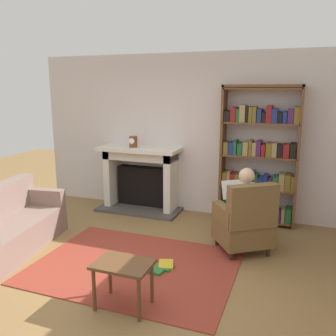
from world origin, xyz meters
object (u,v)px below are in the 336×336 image
object	(u,v)px
seated_reader	(242,205)
fireplace	(141,177)
armchair_reading	(245,222)
side_table	(123,270)
bookshelf	(259,159)
mantel_clock	(133,142)
sofa_floral	(8,228)

from	to	relation	value
seated_reader	fireplace	bearing A→B (deg)	-63.77
armchair_reading	side_table	size ratio (longest dim) A/B	1.73
armchair_reading	seated_reader	size ratio (longest dim) A/B	0.85
bookshelf	armchair_reading	size ratio (longest dim) A/B	2.25
mantel_clock	bookshelf	xyz separation A→B (m)	(2.11, 0.14, -0.18)
bookshelf	sofa_floral	bearing A→B (deg)	-143.40
seated_reader	sofa_floral	world-z (taller)	seated_reader
bookshelf	sofa_floral	size ratio (longest dim) A/B	1.22
mantel_clock	bookshelf	distance (m)	2.12
seated_reader	sofa_floral	xyz separation A→B (m)	(-2.89, -1.12, -0.30)
mantel_clock	seated_reader	world-z (taller)	mantel_clock
seated_reader	side_table	xyz separation A→B (m)	(-0.86, -1.73, -0.22)
mantel_clock	seated_reader	distance (m)	2.32
sofa_floral	side_table	bearing A→B (deg)	-115.67
mantel_clock	side_table	world-z (taller)	mantel_clock
side_table	fireplace	bearing A→B (deg)	111.10
armchair_reading	mantel_clock	bearing A→B (deg)	-61.79
seated_reader	armchair_reading	bearing A→B (deg)	90.00
bookshelf	sofa_floral	xyz separation A→B (m)	(-2.97, -2.20, -0.73)
sofa_floral	side_table	world-z (taller)	sofa_floral
mantel_clock	side_table	bearing A→B (deg)	-66.51
fireplace	bookshelf	bearing A→B (deg)	0.97
sofa_floral	fireplace	bearing A→B (deg)	-32.59
seated_reader	side_table	size ratio (longest dim) A/B	2.04
fireplace	sofa_floral	distance (m)	2.39
fireplace	armchair_reading	bearing A→B (deg)	-29.84
mantel_clock	side_table	distance (m)	3.04
mantel_clock	fireplace	bearing A→B (deg)	47.63
fireplace	bookshelf	distance (m)	2.06
bookshelf	seated_reader	size ratio (longest dim) A/B	1.91
mantel_clock	sofa_floral	distance (m)	2.42
armchair_reading	side_table	world-z (taller)	armchair_reading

